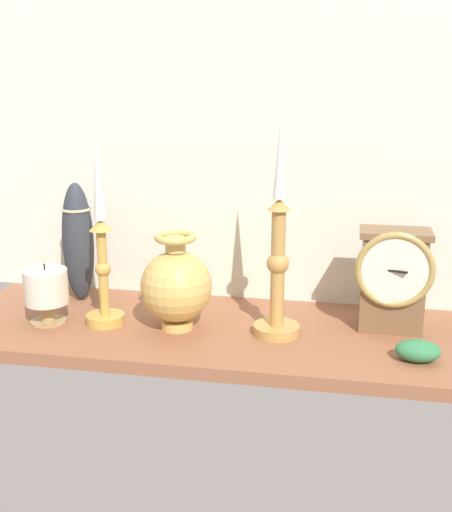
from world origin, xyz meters
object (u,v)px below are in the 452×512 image
object	(u,v)px
candlestick_tall_left	(278,263)
candlestick_tall_center	(102,256)
tall_ceramic_vase	(78,242)
pillar_candle_front	(46,291)
brass_vase_bulbous	(176,285)
mantel_clock	(393,278)

from	to	relation	value
candlestick_tall_left	candlestick_tall_center	world-z (taller)	candlestick_tall_left
candlestick_tall_center	tall_ceramic_vase	size ratio (longest dim) A/B	1.52
candlestick_tall_left	pillar_candle_front	bearing A→B (deg)	-176.93
candlestick_tall_left	tall_ceramic_vase	xyz separation A→B (cm)	(-42.83, 11.27, -0.98)
candlestick_tall_left	tall_ceramic_vase	world-z (taller)	candlestick_tall_left
pillar_candle_front	brass_vase_bulbous	bearing A→B (deg)	3.92
pillar_candle_front	candlestick_tall_left	bearing A→B (deg)	3.07
brass_vase_bulbous	pillar_candle_front	distance (cm)	25.32
brass_vase_bulbous	pillar_candle_front	xyz separation A→B (cm)	(-25.16, -1.72, -2.19)
mantel_clock	pillar_candle_front	size ratio (longest dim) A/B	1.68
candlestick_tall_center	candlestick_tall_left	bearing A→B (deg)	1.55
mantel_clock	pillar_candle_front	world-z (taller)	mantel_clock
candlestick_tall_center	brass_vase_bulbous	world-z (taller)	candlestick_tall_center
pillar_candle_front	tall_ceramic_vase	bearing A→B (deg)	85.82
brass_vase_bulbous	pillar_candle_front	bearing A→B (deg)	-176.08
pillar_candle_front	tall_ceramic_vase	size ratio (longest dim) A/B	0.47
brass_vase_bulbous	tall_ceramic_vase	xyz separation A→B (cm)	(-24.17, 11.90, 4.11)
candlestick_tall_left	candlestick_tall_center	distance (cm)	32.78
pillar_candle_front	tall_ceramic_vase	xyz separation A→B (cm)	(1.00, 13.62, 6.30)
candlestick_tall_left	tall_ceramic_vase	distance (cm)	44.30
mantel_clock	candlestick_tall_center	xyz separation A→B (cm)	(-53.27, -7.08, 3.29)
mantel_clock	candlestick_tall_left	size ratio (longest dim) A/B	0.49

